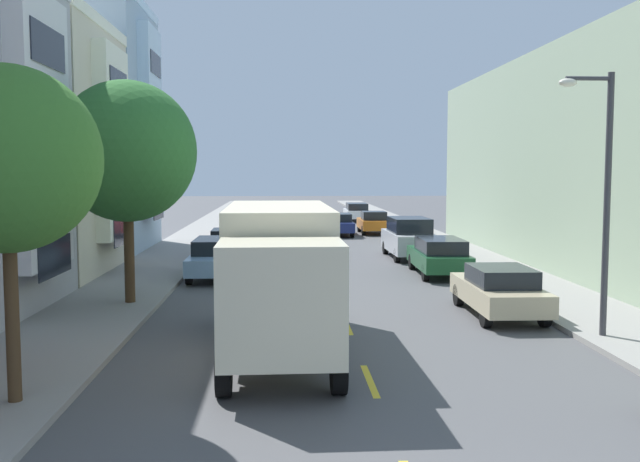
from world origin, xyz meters
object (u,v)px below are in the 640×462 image
parked_wagon_sky (215,257)px  parked_wagon_white (356,211)px  parked_hatchback_orange (373,222)px  moving_navy_sedan (338,224)px  delivery_box_truck (279,269)px  street_lamp (601,184)px  parked_sedan_burgundy (229,244)px  parked_sedan_champagne (499,290)px  parked_wagon_forest (439,255)px  parked_hatchback_red (245,223)px  street_tree_nearest (6,160)px  street_tree_second (127,152)px  parked_suv_silver (409,237)px

parked_wagon_sky → parked_wagon_white: same height
parked_hatchback_orange → moving_navy_sedan: 2.69m
delivery_box_truck → moving_navy_sedan: size_ratio=1.78×
street_lamp → parked_hatchback_orange: 29.88m
parked_sedan_burgundy → parked_wagon_white: (8.56, 25.16, 0.05)m
parked_sedan_champagne → parked_wagon_white: parked_wagon_white is taller
street_lamp → parked_sedan_champagne: 4.61m
parked_wagon_forest → street_lamp: bearing=-82.5°
parked_sedan_champagne → parked_hatchback_red: size_ratio=1.12×
parked_wagon_forest → parked_sedan_burgundy: bearing=148.9°
street_lamp → parked_wagon_sky: size_ratio=1.35×
street_tree_nearest → parked_wagon_sky: bearing=82.3°
parked_hatchback_orange → parked_sedan_champagne: bearing=-89.5°
parked_sedan_burgundy → street_lamp: bearing=-58.0°
parked_sedan_champagne → parked_hatchback_orange: parked_hatchback_orange is taller
street_tree_second → parked_suv_silver: bearing=47.3°
parked_wagon_sky → parked_sedan_champagne: bearing=-41.5°
street_tree_second → moving_navy_sedan: (8.20, 23.44, -3.98)m
parked_sedan_champagne → parked_hatchback_red: (-8.68, 26.19, 0.01)m
street_lamp → parked_wagon_white: (-1.60, 41.41, -3.04)m
parked_wagon_sky → parked_hatchback_orange: size_ratio=1.17×
delivery_box_truck → parked_hatchback_orange: 30.80m
parked_sedan_champagne → parked_suv_silver: bearing=90.8°
parked_wagon_forest → parked_wagon_white: size_ratio=1.00×
delivery_box_truck → moving_navy_sedan: bearing=82.9°
parked_suv_silver → moving_navy_sedan: bearing=101.8°
parked_wagon_sky → parked_hatchback_orange: same height
street_lamp → parked_sedan_burgundy: 19.41m
delivery_box_truck → parked_hatchback_orange: (6.03, 30.18, -1.14)m
parked_sedan_champagne → parked_hatchback_red: 27.59m
street_tree_second → moving_navy_sedan: 25.15m
street_tree_second → parked_sedan_champagne: (10.87, -1.97, -3.98)m
parked_hatchback_red → moving_navy_sedan: 6.06m
street_tree_second → parked_hatchback_red: bearing=84.8°
street_tree_nearest → parked_wagon_forest: 19.12m
street_lamp → delivery_box_truck: (-7.74, -0.51, -1.95)m
street_tree_second → parked_hatchback_red: 24.64m
parked_wagon_sky → parked_suv_silver: (8.63, 5.73, 0.18)m
street_tree_second → delivery_box_truck: (4.60, -5.57, -2.83)m
street_lamp → parked_wagon_white: size_ratio=1.35×
delivery_box_truck → parked_wagon_white: bearing=81.7°
street_tree_nearest → parked_hatchback_orange: size_ratio=1.45×
parked_sedan_burgundy → parked_hatchback_orange: bearing=57.8°
street_tree_second → parked_wagon_sky: 7.32m
delivery_box_truck → parked_wagon_sky: bearing=102.6°
parked_sedan_champagne → parked_sedan_burgundy: same height
delivery_box_truck → parked_wagon_sky: delivery_box_truck is taller
parked_hatchback_orange → parked_sedan_burgundy: bearing=-122.2°
street_lamp → parked_wagon_forest: 11.51m
delivery_box_truck → parked_suv_silver: 18.20m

